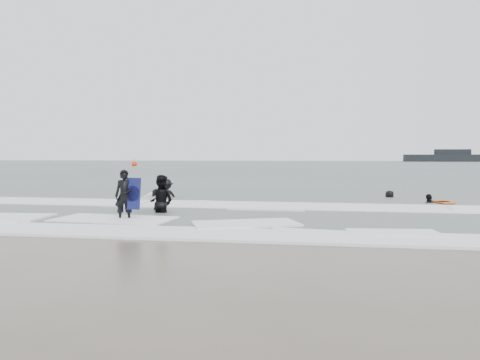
% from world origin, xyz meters
% --- Properties ---
extents(ground, '(320.00, 320.00, 0.00)m').
position_xyz_m(ground, '(0.00, 0.00, 0.00)').
color(ground, brown).
rests_on(ground, ground).
extents(sea, '(320.00, 320.00, 0.00)m').
position_xyz_m(sea, '(0.00, 80.00, 0.06)').
color(sea, '#47544C').
rests_on(sea, ground).
extents(surfer_centre, '(0.66, 0.52, 1.60)m').
position_xyz_m(surfer_centre, '(-2.90, 1.38, 0.00)').
color(surfer_centre, black).
rests_on(surfer_centre, ground).
extents(surfer_wading, '(0.99, 0.80, 1.89)m').
position_xyz_m(surfer_wading, '(-2.47, 3.36, 0.00)').
color(surfer_wading, black).
rests_on(surfer_wading, ground).
extents(surfer_breaker, '(1.30, 1.04, 1.76)m').
position_xyz_m(surfer_breaker, '(-4.18, 8.82, 0.00)').
color(surfer_breaker, black).
rests_on(surfer_breaker, ground).
extents(surfer_right_near, '(1.00, 0.71, 1.57)m').
position_xyz_m(surfer_right_near, '(7.32, 8.43, 0.00)').
color(surfer_right_near, black).
rests_on(surfer_right_near, ground).
extents(surfer_right_far, '(0.86, 0.71, 1.52)m').
position_xyz_m(surfer_right_far, '(6.05, 10.81, 0.00)').
color(surfer_right_far, black).
rests_on(surfer_right_far, ground).
extents(surf_foam, '(30.03, 9.06, 0.09)m').
position_xyz_m(surf_foam, '(0.00, 3.70, 0.04)').
color(surf_foam, white).
rests_on(surf_foam, ground).
extents(bodyboards, '(11.50, 7.51, 1.25)m').
position_xyz_m(bodyboards, '(0.82, 4.27, 0.50)').
color(bodyboards, '#0E1143').
rests_on(bodyboards, ground).
extents(buoy, '(1.00, 1.00, 1.65)m').
position_xyz_m(buoy, '(-31.81, 69.62, 0.42)').
color(buoy, red).
rests_on(buoy, ground).
extents(vessel_horizon, '(29.14, 5.20, 3.95)m').
position_xyz_m(vessel_horizon, '(42.65, 146.72, 1.47)').
color(vessel_horizon, black).
rests_on(vessel_horizon, ground).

